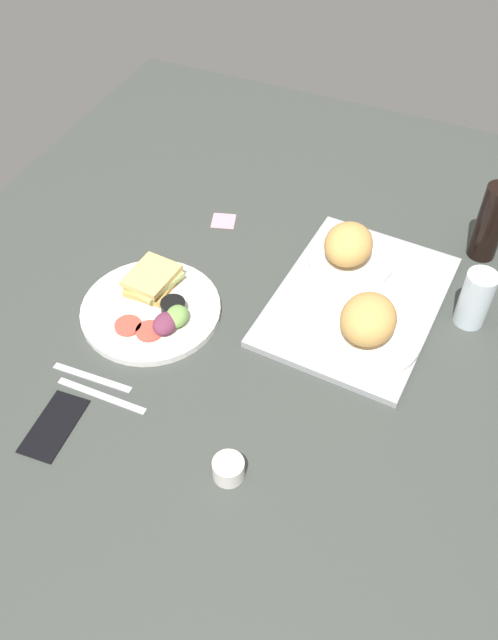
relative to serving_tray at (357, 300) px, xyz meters
The scene contains 12 objects.
ground_plane 26.05cm from the serving_tray, 54.03° to the right, with size 190.00×150.00×3.00cm, color #383D38.
serving_tray is the anchor object (origin of this frame).
bread_plate_near 12.11cm from the serving_tray, 150.05° to the right, with size 19.03×19.03×9.76cm.
bread_plate_far 12.29cm from the serving_tray, 24.98° to the left, with size 21.67×21.67×10.11cm.
plate_with_salad 43.72cm from the serving_tray, 63.30° to the right, with size 29.71×29.71×5.40cm.
drinking_glass 24.10cm from the serving_tray, 101.22° to the left, with size 6.36×6.36×13.05cm, color silver.
soda_bottle 35.32cm from the serving_tray, 141.16° to the left, with size 6.40×6.40×18.64cm, color black.
espresso_cup 49.44cm from the serving_tray, ahead, with size 5.60×5.60×4.00cm, color silver.
fork 57.81cm from the serving_tray, 45.81° to the right, with size 17.00×1.40×0.50cm, color #B7B7BC.
knife 57.25cm from the serving_tray, 40.86° to the right, with size 19.00×1.40×0.50cm, color #B7B7BC.
cell_phone 67.19cm from the serving_tray, 38.45° to the right, with size 14.40×7.20×0.80cm, color black.
sticky_note 40.60cm from the serving_tray, 109.50° to the right, with size 5.60×5.60×0.12cm, color pink.
Camera 1 is at (84.95, 39.23, 103.93)cm, focal length 37.27 mm.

